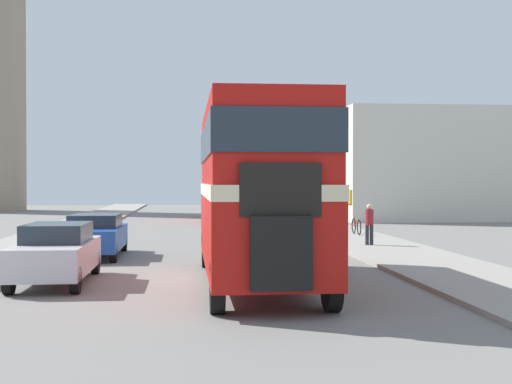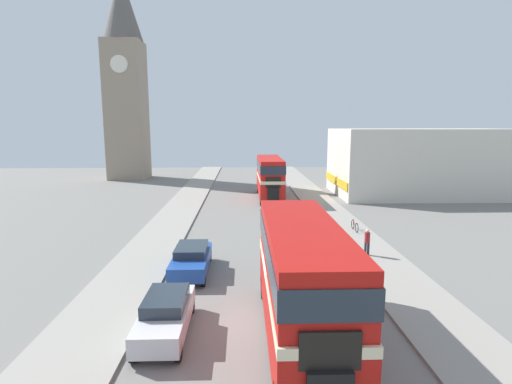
% 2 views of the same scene
% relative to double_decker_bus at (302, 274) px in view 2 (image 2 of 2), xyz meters
% --- Properties ---
extents(ground_plane, '(120.00, 120.00, 0.00)m').
position_rel_double_decker_bus_xyz_m(ground_plane, '(-1.10, 1.46, -2.57)').
color(ground_plane, slate).
extents(sidewalk_right, '(3.50, 120.00, 0.12)m').
position_rel_double_decker_bus_xyz_m(sidewalk_right, '(5.65, 1.46, -2.51)').
color(sidewalk_right, gray).
rests_on(sidewalk_right, ground_plane).
extents(sidewalk_left, '(3.50, 120.00, 0.12)m').
position_rel_double_decker_bus_xyz_m(sidewalk_left, '(-7.85, 1.46, -2.51)').
color(sidewalk_left, gray).
rests_on(sidewalk_left, ground_plane).
extents(double_decker_bus, '(2.55, 9.51, 4.35)m').
position_rel_double_decker_bus_xyz_m(double_decker_bus, '(0.00, 0.00, 0.00)').
color(double_decker_bus, '#B2140F').
rests_on(double_decker_bus, ground_plane).
extents(bus_distant, '(2.46, 9.83, 4.36)m').
position_rel_double_decker_bus_xyz_m(bus_distant, '(0.82, 28.87, 0.00)').
color(bus_distant, red).
rests_on(bus_distant, ground_plane).
extents(car_parked_near, '(1.68, 4.39, 1.50)m').
position_rel_double_decker_bus_xyz_m(car_parked_near, '(-4.97, 0.71, -1.80)').
color(car_parked_near, silver).
rests_on(car_parked_near, ground_plane).
extents(car_parked_mid, '(1.80, 4.59, 1.44)m').
position_rel_double_decker_bus_xyz_m(car_parked_mid, '(-4.82, 7.06, -1.82)').
color(car_parked_mid, '#1E479E').
rests_on(car_parked_mid, ground_plane).
extents(pedestrian_walking, '(0.32, 0.32, 1.58)m').
position_rel_double_decker_bus_xyz_m(pedestrian_walking, '(5.28, 9.28, -1.56)').
color(pedestrian_walking, '#282833').
rests_on(pedestrian_walking, sidewalk_right).
extents(bicycle_on_pavement, '(0.05, 1.76, 0.78)m').
position_rel_double_decker_bus_xyz_m(bicycle_on_pavement, '(6.11, 14.84, -2.09)').
color(bicycle_on_pavement, black).
rests_on(bicycle_on_pavement, sidewalk_right).
extents(church_tower, '(5.49, 5.49, 28.81)m').
position_rel_double_decker_bus_xyz_m(church_tower, '(-18.84, 46.24, 12.15)').
color(church_tower, gray).
rests_on(church_tower, ground_plane).
extents(shop_building_block, '(19.62, 10.60, 7.39)m').
position_rel_double_decker_bus_xyz_m(shop_building_block, '(18.21, 30.83, 1.12)').
color(shop_building_block, beige).
rests_on(shop_building_block, ground_plane).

